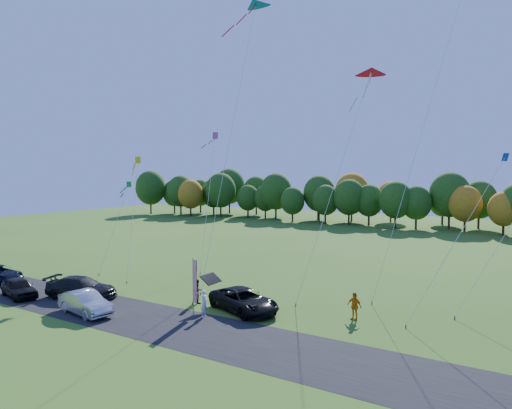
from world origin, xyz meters
The scene contains 18 objects.
ground centered at (0.00, 0.00, 0.00)m, with size 160.00×160.00×0.00m, color #2D5A17.
asphalt_strip centered at (0.00, -4.00, 0.01)m, with size 90.00×6.00×0.01m, color black.
tree_line centered at (0.00, 55.00, 0.00)m, with size 116.00×12.00×10.00m, color #1E4711, non-canonical shape.
black_suv centered at (2.25, 0.72, 0.78)m, with size 2.60×5.63×1.56m, color black.
silver_sedan centered at (-6.60, -5.35, 0.77)m, with size 1.62×4.64×1.53m, color #B1B0B5.
dark_truck_a centered at (-10.22, -2.88, 0.80)m, with size 2.24×5.50×1.60m, color black.
dark_truck_b centered at (-14.51, -5.23, 0.72)m, with size 1.71×4.24×1.45m, color black.
person_tailgate_a centered at (0.65, -1.62, 0.90)m, with size 0.66×0.43×1.80m, color white.
person_tailgate_b centered at (-1.57, 0.43, 0.91)m, with size 0.88×0.69×1.81m, color gray.
person_east centered at (9.33, 3.03, 0.90)m, with size 1.06×0.44×1.80m, color #C77A12.
feather_flag centered at (-0.07, -1.73, 2.37)m, with size 0.49×0.22×3.89m.
kite_delta_blue centered at (-3.80, 8.15, 13.58)m, with size 3.10×12.11×27.41m.
kite_parafoil_orange centered at (12.20, 12.98, 16.52)m, with size 7.81×12.44×33.47m.
kite_delta_red centered at (5.89, 8.69, 9.51)m, with size 3.55×10.58×19.52m.
kite_diamond_yellow centered at (-12.39, 4.49, 5.52)m, with size 3.95×5.39×11.45m.
kite_diamond_green centered at (-15.30, 5.11, 4.89)m, with size 0.97×4.56×8.97m.
kite_diamond_pink centered at (-9.29, 11.84, 6.92)m, with size 4.18×7.91×14.37m.
kite_diamond_blue_low centered at (15.02, 5.07, 5.33)m, with size 5.33×4.26×11.02m.
Camera 1 is at (19.10, -25.10, 9.55)m, focal length 32.00 mm.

